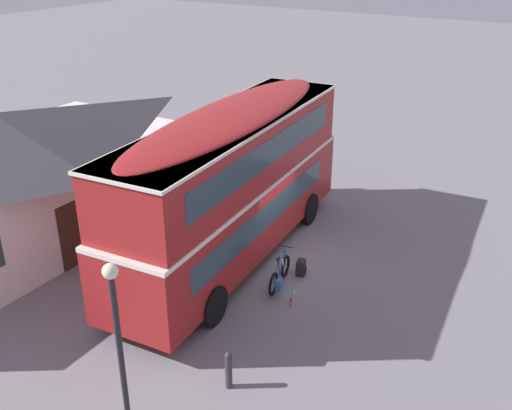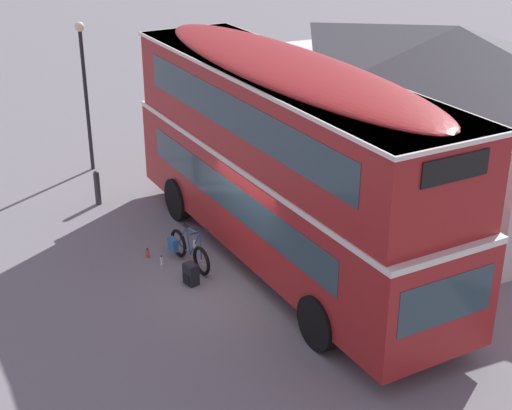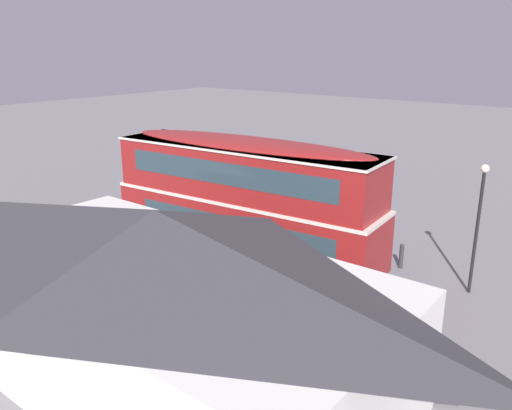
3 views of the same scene
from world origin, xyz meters
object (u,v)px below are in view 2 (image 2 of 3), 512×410
kerb_bollard (97,187)px  touring_bicycle (188,250)px  backpack_on_ground (191,273)px  street_lamp (85,80)px  water_bottle_clear_plastic (162,261)px  double_decker_bus (284,154)px  water_bottle_red_squeeze (147,253)px

kerb_bollard → touring_bicycle: bearing=14.1°
backpack_on_ground → kerb_bollard: size_ratio=0.55×
street_lamp → backpack_on_ground: bearing=2.6°
touring_bicycle → street_lamp: street_lamp is taller
water_bottle_clear_plastic → street_lamp: street_lamp is taller
backpack_on_ground → street_lamp: size_ratio=0.12×
double_decker_bus → kerb_bollard: double_decker_bus is taller
water_bottle_clear_plastic → street_lamp: size_ratio=0.06×
touring_bicycle → kerb_bollard: size_ratio=1.77×
backpack_on_ground → street_lamp: bearing=-177.4°
water_bottle_clear_plastic → touring_bicycle: bearing=72.1°
double_decker_bus → touring_bicycle: double_decker_bus is taller
touring_bicycle → street_lamp: (-6.86, -0.59, 2.38)m
water_bottle_red_squeeze → water_bottle_clear_plastic: (0.52, 0.18, 0.01)m
water_bottle_red_squeeze → kerb_bollard: bearing=-175.0°
touring_bicycle → kerb_bollard: 4.35m
double_decker_bus → street_lamp: (-7.62, -2.65, 0.11)m
touring_bicycle → water_bottle_clear_plastic: size_ratio=6.88×
backpack_on_ground → kerb_bollard: 5.17m
street_lamp → water_bottle_red_squeeze: bearing=-1.5°
water_bottle_red_squeeze → kerb_bollard: 3.55m
touring_bicycle → water_bottle_red_squeeze: (-0.71, -0.76, -0.27)m
water_bottle_red_squeeze → street_lamp: bearing=178.5°
backpack_on_ground → kerb_bollard: bearing=-170.9°
backpack_on_ground → water_bottle_clear_plastic: bearing=-162.8°
water_bottle_clear_plastic → kerb_bollard: kerb_bollard is taller
street_lamp → double_decker_bus: bearing=19.2°
water_bottle_clear_plastic → street_lamp: (-6.68, -0.01, 2.64)m
double_decker_bus → touring_bicycle: bearing=-110.2°
double_decker_bus → backpack_on_ground: (0.13, -2.31, -2.37)m
water_bottle_red_squeeze → water_bottle_clear_plastic: 0.55m
double_decker_bus → water_bottle_red_squeeze: (-1.46, -2.82, -2.54)m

